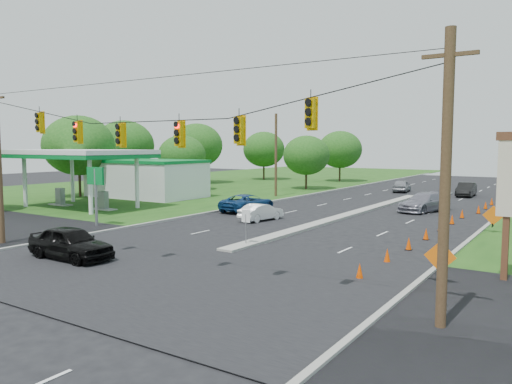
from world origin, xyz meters
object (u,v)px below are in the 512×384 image
Objects in this scene: white_sedan at (261,212)px; blue_pickup at (247,203)px; gas_station at (137,174)px; black_sedan at (71,243)px.

blue_pickup is (-3.67, 3.60, 0.11)m from white_sedan.
blue_pickup is at bearing -36.46° from white_sedan.
gas_station is 28.31m from black_sedan.
blue_pickup is (15.46, -2.08, -1.83)m from gas_station.
white_sedan is at bearing -3.12° from black_sedan.
gas_station is 20.06m from white_sedan.
gas_station is 3.68× the size of blue_pickup.
black_sedan is 19.69m from blue_pickup.
black_sedan reaches higher than white_sedan.
gas_station reaches higher than white_sedan.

